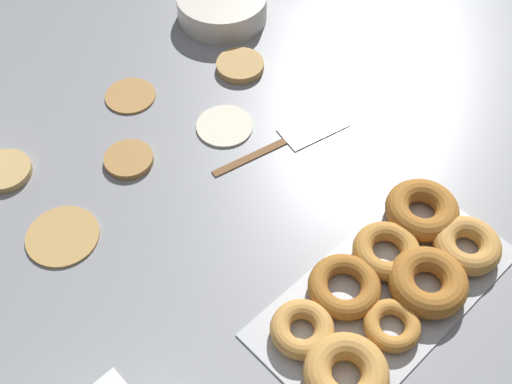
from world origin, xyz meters
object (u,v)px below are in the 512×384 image
(pancake_0, at_px, (129,159))
(spatula, at_px, (300,134))
(pancake_3, at_px, (5,171))
(pancake_4, at_px, (62,235))
(donut_tray, at_px, (392,282))
(pancake_1, at_px, (130,95))
(pancake_5, at_px, (225,125))
(pancake_2, at_px, (240,66))
(batter_bowl, at_px, (222,6))

(pancake_0, distance_m, spatula, 0.30)
(pancake_3, xyz_separation_m, pancake_4, (-0.00, -0.17, -0.00))
(pancake_0, bearing_deg, donut_tray, -74.36)
(pancake_4, xyz_separation_m, spatula, (0.42, -0.10, -0.00))
(pancake_4, bearing_deg, pancake_0, 17.46)
(pancake_1, height_order, spatula, pancake_1)
(pancake_3, height_order, donut_tray, donut_tray)
(pancake_1, bearing_deg, pancake_4, -146.05)
(pancake_4, bearing_deg, spatula, -13.90)
(pancake_3, xyz_separation_m, pancake_5, (0.34, -0.17, -0.00))
(pancake_2, xyz_separation_m, pancake_5, (-0.12, -0.09, -0.00))
(pancake_3, height_order, pancake_4, pancake_3)
(pancake_4, bearing_deg, batter_bowl, 23.36)
(donut_tray, xyz_separation_m, batter_bowl, (0.25, 0.65, 0.01))
(pancake_4, distance_m, pancake_5, 0.34)
(pancake_2, relative_size, batter_bowl, 0.50)
(pancake_2, xyz_separation_m, pancake_4, (-0.46, -0.09, -0.00))
(pancake_5, relative_size, batter_bowl, 0.55)
(pancake_5, xyz_separation_m, donut_tray, (-0.04, -0.41, 0.02))
(spatula, bearing_deg, pancake_0, 160.14)
(donut_tray, bearing_deg, batter_bowl, 69.04)
(pancake_1, relative_size, pancake_4, 0.82)
(pancake_5, xyz_separation_m, batter_bowl, (0.21, 0.24, 0.02))
(pancake_2, relative_size, donut_tray, 0.22)
(pancake_2, bearing_deg, donut_tray, -108.22)
(pancake_5, distance_m, batter_bowl, 0.31)
(pancake_2, height_order, pancake_3, pancake_2)
(spatula, bearing_deg, batter_bowl, 82.06)
(pancake_5, relative_size, donut_tray, 0.25)
(pancake_0, height_order, batter_bowl, batter_bowl)
(pancake_5, bearing_deg, pancake_3, 152.76)
(pancake_1, xyz_separation_m, pancake_3, (-0.26, -0.00, 0.00))
(pancake_2, distance_m, donut_tray, 0.53)
(pancake_3, xyz_separation_m, batter_bowl, (0.54, 0.06, 0.02))
(pancake_2, bearing_deg, batter_bowl, 60.08)
(pancake_1, bearing_deg, pancake_5, -67.10)
(pancake_3, bearing_deg, batter_bowl, 6.43)
(pancake_3, relative_size, donut_tray, 0.22)
(pancake_1, height_order, batter_bowl, batter_bowl)
(donut_tray, xyz_separation_m, spatula, (0.13, 0.31, -0.02))
(pancake_0, distance_m, donut_tray, 0.48)
(pancake_1, distance_m, pancake_3, 0.26)
(spatula, bearing_deg, donut_tray, -100.41)
(pancake_1, distance_m, spatula, 0.32)
(pancake_4, xyz_separation_m, batter_bowl, (0.55, 0.24, 0.02))
(pancake_3, distance_m, pancake_4, 0.17)
(pancake_3, bearing_deg, donut_tray, -63.19)
(pancake_1, xyz_separation_m, batter_bowl, (0.28, 0.06, 0.02))
(pancake_1, bearing_deg, pancake_2, -22.94)
(pancake_3, xyz_separation_m, spatula, (0.42, -0.28, -0.00))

